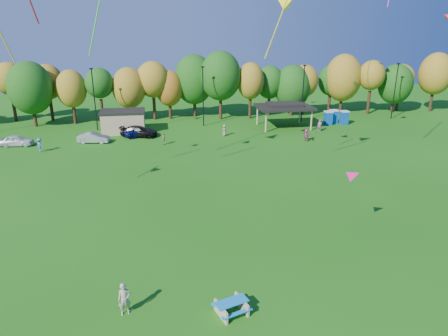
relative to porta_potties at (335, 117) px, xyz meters
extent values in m
plane|color=#19600F|center=(-22.77, -37.66, -1.10)|extent=(160.00, 160.00, 0.00)
cylinder|color=black|center=(-50.80, 11.26, 0.96)|extent=(0.50, 0.50, 4.12)
ellipsoid|color=olive|center=(-50.80, 11.26, 5.76)|extent=(4.78, 4.78, 5.18)
cylinder|color=black|center=(-46.52, 6.54, 0.68)|extent=(0.50, 0.50, 3.56)
ellipsoid|color=#144C0F|center=(-46.52, 6.54, 4.84)|extent=(6.62, 6.62, 8.00)
cylinder|color=black|center=(-44.89, 10.59, 0.80)|extent=(0.50, 0.50, 3.79)
ellipsoid|color=olive|center=(-44.89, 10.59, 5.22)|extent=(4.94, 4.94, 5.58)
cylinder|color=black|center=(-40.78, 7.35, 0.57)|extent=(0.50, 0.50, 3.34)
ellipsoid|color=olive|center=(-40.78, 7.35, 4.47)|extent=(4.61, 4.61, 5.88)
cylinder|color=black|center=(-36.49, 7.18, 0.81)|extent=(0.50, 0.50, 3.82)
ellipsoid|color=#144C0F|center=(-36.49, 7.18, 5.26)|extent=(4.43, 4.43, 4.73)
cylinder|color=black|center=(-32.07, 7.84, 0.53)|extent=(0.50, 0.50, 3.25)
ellipsoid|color=olive|center=(-32.07, 7.84, 4.32)|extent=(5.33, 5.33, 6.53)
cylinder|color=black|center=(-28.22, 8.41, 0.88)|extent=(0.50, 0.50, 3.96)
ellipsoid|color=olive|center=(-28.22, 8.41, 5.51)|extent=(5.31, 5.31, 5.82)
cylinder|color=black|center=(-25.62, 8.68, 0.43)|extent=(0.50, 0.50, 3.05)
ellipsoid|color=#995914|center=(-25.62, 8.68, 3.98)|extent=(4.54, 4.54, 5.87)
cylinder|color=black|center=(-21.35, 9.87, 0.79)|extent=(0.50, 0.50, 3.77)
ellipsoid|color=#144C0F|center=(-21.35, 9.87, 5.19)|extent=(6.69, 6.69, 8.35)
cylinder|color=black|center=(-17.31, 6.87, 1.04)|extent=(0.50, 0.50, 4.28)
ellipsoid|color=#144C0F|center=(-17.31, 6.87, 6.04)|extent=(6.64, 6.64, 8.01)
cylinder|color=black|center=(-12.35, 6.55, 0.78)|extent=(0.50, 0.50, 3.76)
ellipsoid|color=olive|center=(-12.35, 6.55, 5.17)|extent=(4.49, 4.49, 6.02)
cylinder|color=black|center=(-8.48, 8.59, 0.62)|extent=(0.50, 0.50, 3.43)
ellipsoid|color=#144C0F|center=(-8.48, 8.59, 4.62)|extent=(4.77, 4.77, 5.63)
cylinder|color=black|center=(-4.65, 7.73, 0.38)|extent=(0.50, 0.50, 2.95)
ellipsoid|color=#144C0F|center=(-4.65, 7.73, 3.83)|extent=(6.14, 6.14, 7.54)
cylinder|color=black|center=(-2.38, 8.20, 0.66)|extent=(0.50, 0.50, 3.52)
ellipsoid|color=olive|center=(-2.38, 8.20, 4.77)|extent=(4.78, 4.78, 5.53)
cylinder|color=black|center=(3.29, 9.85, 0.60)|extent=(0.50, 0.50, 3.39)
ellipsoid|color=#144C0F|center=(3.29, 9.85, 4.55)|extent=(4.54, 4.54, 5.46)
cylinder|color=black|center=(4.94, 8.57, 0.76)|extent=(0.50, 0.50, 3.72)
ellipsoid|color=olive|center=(4.94, 8.57, 5.10)|extent=(6.32, 6.32, 8.24)
cylinder|color=black|center=(9.22, 6.61, 0.93)|extent=(0.50, 0.50, 4.06)
ellipsoid|color=olive|center=(9.22, 6.61, 5.67)|extent=(4.50, 4.50, 5.13)
cylinder|color=black|center=(14.31, 7.14, 0.43)|extent=(0.50, 0.50, 3.05)
ellipsoid|color=#144C0F|center=(14.31, 7.14, 3.99)|extent=(5.97, 5.97, 7.05)
cylinder|color=black|center=(16.22, 8.69, 0.68)|extent=(0.50, 0.50, 3.55)
ellipsoid|color=olive|center=(16.22, 8.69, 4.83)|extent=(4.60, 4.60, 4.99)
cylinder|color=black|center=(21.74, 6.85, 0.94)|extent=(0.50, 0.50, 4.07)
ellipsoid|color=olive|center=(21.74, 6.85, 5.68)|extent=(5.83, 5.83, 7.42)
cylinder|color=black|center=(-36.77, 2.34, 3.40)|extent=(0.16, 0.16, 9.00)
cube|color=black|center=(-36.77, 2.34, 7.90)|extent=(0.50, 0.25, 0.18)
cylinder|color=black|center=(-20.77, 2.34, 3.40)|extent=(0.16, 0.16, 9.00)
cube|color=black|center=(-20.77, 2.34, 7.90)|extent=(0.50, 0.25, 0.18)
cylinder|color=black|center=(-4.77, 2.34, 3.40)|extent=(0.16, 0.16, 9.00)
cube|color=black|center=(-4.77, 2.34, 7.90)|extent=(0.50, 0.25, 0.18)
cylinder|color=black|center=(11.23, 2.34, 3.40)|extent=(0.16, 0.16, 9.00)
cube|color=black|center=(11.23, 2.34, 7.90)|extent=(0.50, 0.25, 0.18)
cube|color=tan|center=(-32.77, 0.34, 0.40)|extent=(6.00, 4.00, 3.00)
cube|color=black|center=(-32.77, 0.34, 2.03)|extent=(6.30, 4.30, 0.25)
cylinder|color=tan|center=(-12.27, -3.16, 0.40)|extent=(0.24, 0.24, 3.00)
cylinder|color=tan|center=(-5.27, -3.16, 0.40)|extent=(0.24, 0.24, 3.00)
cylinder|color=tan|center=(-12.27, 1.84, 0.40)|extent=(0.24, 0.24, 3.00)
cylinder|color=tan|center=(-5.27, 1.84, 0.40)|extent=(0.24, 0.24, 3.00)
cube|color=black|center=(-8.77, -0.66, 2.05)|extent=(8.20, 6.20, 0.35)
cube|color=black|center=(-8.77, -0.66, 2.45)|extent=(5.00, 3.50, 0.45)
cube|color=#0C489D|center=(-1.30, -0.25, -0.10)|extent=(1.10, 1.10, 2.00)
cube|color=silver|center=(-1.30, -0.25, 0.99)|extent=(1.15, 1.15, 0.18)
cube|color=#0C489D|center=(0.00, 0.64, -0.10)|extent=(1.10, 1.10, 2.00)
cube|color=silver|center=(0.00, 0.64, 0.99)|extent=(1.15, 1.15, 0.18)
cube|color=#0C489D|center=(1.30, -0.39, -0.10)|extent=(1.10, 1.10, 2.00)
cube|color=silver|center=(1.30, -0.39, 0.99)|extent=(1.15, 1.15, 0.18)
cube|color=tan|center=(-25.32, -41.35, -0.74)|extent=(0.55, 1.39, 0.71)
cube|color=tan|center=(-24.11, -40.95, -0.74)|extent=(0.55, 1.39, 0.71)
cube|color=#1683C8|center=(-24.72, -41.15, -0.36)|extent=(1.90, 1.24, 0.06)
cube|color=#1683C8|center=(-24.53, -41.73, -0.67)|extent=(1.75, 0.78, 0.05)
cube|color=#1683C8|center=(-24.90, -40.57, -0.67)|extent=(1.75, 0.78, 0.05)
imported|color=tan|center=(-30.29, -40.20, -0.17)|extent=(0.75, 0.56, 1.86)
imported|color=silver|center=(-46.01, -4.69, -0.39)|extent=(4.28, 2.05, 1.41)
imported|color=#9B9BA0|center=(-36.38, -4.81, -0.42)|extent=(4.31, 2.12, 1.36)
imported|color=#0E1555|center=(-30.33, -2.49, -0.45)|extent=(5.12, 3.44, 1.30)
imported|color=black|center=(-30.54, -2.65, -0.35)|extent=(5.56, 3.59, 1.50)
imported|color=#868C56|center=(-27.22, -7.33, -0.31)|extent=(0.42, 0.93, 1.57)
imported|color=#4963A0|center=(-42.33, -8.02, -0.22)|extent=(1.26, 1.27, 1.76)
imported|color=#BA579F|center=(-4.27, -3.99, -0.23)|extent=(0.76, 0.72, 1.74)
imported|color=gray|center=(-18.61, -4.26, -0.29)|extent=(0.93, 0.92, 1.62)
imported|color=#A84671|center=(-8.21, -8.88, -0.22)|extent=(1.12, 1.70, 1.75)
cone|color=yellow|center=(-16.67, -24.16, 15.48)|extent=(2.49, 2.32, 2.02)
cylinder|color=yellow|center=(-17.96, -24.93, 13.23)|extent=(1.60, 1.02, 4.73)
cone|color=#D50B69|center=(-15.07, -34.90, 3.90)|extent=(1.33, 1.21, 1.11)
cylinder|color=yellow|center=(-39.25, -24.43, 13.08)|extent=(1.11, 1.54, 4.73)
cylinder|color=#20CD1B|center=(-32.52, -21.04, 14.39)|extent=(1.87, 1.79, 6.61)
camera|label=1|loc=(-28.13, -58.38, 13.30)|focal=32.00mm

